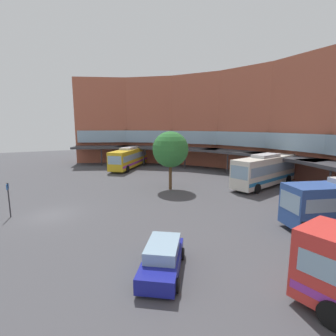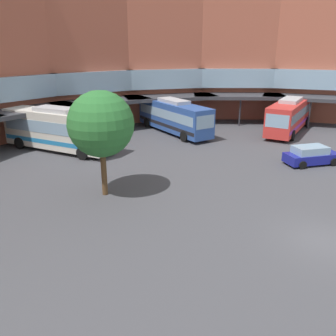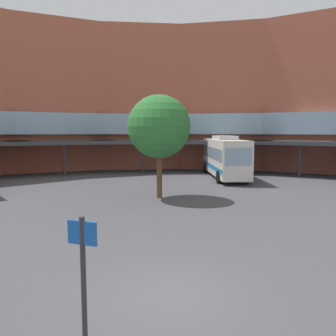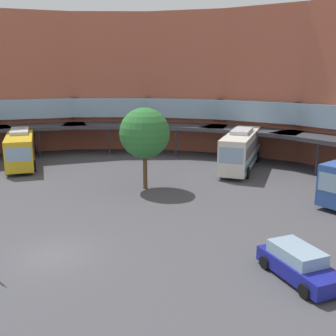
# 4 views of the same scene
# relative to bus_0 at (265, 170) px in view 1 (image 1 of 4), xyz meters

# --- Properties ---
(ground_plane) EXTENTS (115.84, 115.84, 0.00)m
(ground_plane) POSITION_rel_bus_0_xyz_m (-0.67, -23.89, -2.02)
(ground_plane) COLOR #47474C
(station_building) EXTENTS (70.84, 31.51, 16.37)m
(station_building) POSITION_rel_bus_0_xyz_m (-0.67, -0.08, 5.76)
(station_building) COLOR #AD5942
(station_building) RESTS_ON ground
(bus_0) EXTENTS (4.96, 11.15, 4.00)m
(bus_0) POSITION_rel_bus_0_xyz_m (0.00, 0.00, 0.00)
(bus_0) COLOR silver
(bus_0) RESTS_ON ground
(bus_1) EXTENTS (11.00, 9.70, 3.65)m
(bus_1) POSITION_rel_bus_0_xyz_m (-20.49, -10.52, -0.17)
(bus_1) COLOR gold
(bus_1) RESTS_ON ground
(parked_car) EXTENTS (4.64, 3.99, 1.53)m
(parked_car) POSITION_rel_bus_0_xyz_m (11.01, -19.13, -1.28)
(parked_car) COLOR navy
(parked_car) RESTS_ON ground
(plaza_tree) EXTENTS (4.14, 4.14, 6.78)m
(plaza_tree) POSITION_rel_bus_0_xyz_m (-3.91, -10.98, 2.67)
(plaza_tree) COLOR brown
(plaza_tree) RESTS_ON ground
(stop_sign_post) EXTENTS (0.60, 0.13, 2.87)m
(stop_sign_post) POSITION_rel_bus_0_xyz_m (-1.74, -26.90, -0.28)
(stop_sign_post) COLOR #2D2D33
(stop_sign_post) RESTS_ON ground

